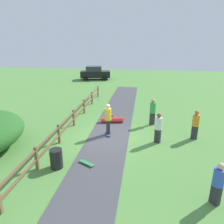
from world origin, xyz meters
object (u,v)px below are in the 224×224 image
object	(u,v)px
trash_bin	(56,159)
skater_riding	(108,118)
bystander_blue	(218,182)
skater_fallen	(112,120)
bystander_orange	(196,124)
skateboard_loose	(87,163)
bystander_white	(158,127)
bystander_green	(153,111)
parked_car_black	(95,73)

from	to	relation	value
trash_bin	skater_riding	world-z (taller)	skater_riding
skater_riding	bystander_blue	xyz separation A→B (m)	(4.64, -5.07, -0.21)
skater_fallen	bystander_orange	size ratio (longest dim) A/B	0.91
trash_bin	skateboard_loose	bearing A→B (deg)	18.07
skater_fallen	bystander_white	bearing A→B (deg)	-41.71
skater_riding	bystander_green	bearing A→B (deg)	37.56
skater_fallen	skateboard_loose	size ratio (longest dim) A/B	1.97
bystander_blue	skater_fallen	bearing A→B (deg)	123.47
trash_bin	bystander_blue	xyz separation A→B (m)	(6.36, -1.30, 0.44)
bystander_blue	trash_bin	bearing A→B (deg)	168.44
bystander_green	parked_car_black	xyz separation A→B (m)	(-7.67, 16.35, -0.04)
skater_riding	parked_car_black	bearing A→B (deg)	105.20
skater_riding	bystander_green	world-z (taller)	skater_riding
bystander_white	bystander_green	distance (m)	2.64
skater_riding	bystander_blue	bearing A→B (deg)	-47.51
bystander_green	trash_bin	bearing A→B (deg)	-127.01
skater_fallen	parked_car_black	xyz separation A→B (m)	(-4.92, 16.33, 0.76)
bystander_blue	parked_car_black	size ratio (longest dim) A/B	0.37
skater_fallen	bystander_white	distance (m)	4.06
trash_bin	bystander_white	world-z (taller)	bystander_white
skater_fallen	bystander_white	size ratio (longest dim) A/B	0.91
skater_fallen	bystander_green	distance (m)	2.87
bystander_white	skater_fallen	bearing A→B (deg)	138.29
trash_bin	bystander_white	bearing A→B (deg)	34.66
skater_riding	bystander_green	distance (m)	3.37
skateboard_loose	bystander_blue	bearing A→B (deg)	-18.62
bystander_green	skater_riding	bearing A→B (deg)	-142.44
bystander_green	bystander_orange	distance (m)	2.99
skater_fallen	skateboard_loose	world-z (taller)	skater_fallen
trash_bin	bystander_blue	distance (m)	6.51
skateboard_loose	bystander_green	xyz separation A→B (m)	(3.12, 5.41, 0.92)
skateboard_loose	parked_car_black	xyz separation A→B (m)	(-4.55, 21.76, 0.87)
bystander_orange	bystander_blue	distance (m)	5.29
bystander_blue	skateboard_loose	bearing A→B (deg)	161.38
skater_riding	bystander_green	size ratio (longest dim) A/B	1.07
bystander_green	bystander_blue	xyz separation A→B (m)	(1.97, -7.12, -0.11)
skater_riding	bystander_orange	xyz separation A→B (m)	(5.02, 0.21, -0.15)
skateboard_loose	bystander_orange	bearing A→B (deg)	33.06
bystander_white	bystander_blue	xyz separation A→B (m)	(1.74, -4.49, -0.06)
trash_bin	skateboard_loose	xyz separation A→B (m)	(1.27, 0.41, -0.36)
bystander_white	skateboard_loose	bearing A→B (deg)	-140.31
skater_riding	bystander_orange	bearing A→B (deg)	2.36
skateboard_loose	bystander_green	bearing A→B (deg)	60.03
skateboard_loose	bystander_green	world-z (taller)	bystander_green
trash_bin	skater_riding	bearing A→B (deg)	65.49
trash_bin	skater_riding	xyz separation A→B (m)	(1.72, 3.77, 0.65)
trash_bin	parked_car_black	distance (m)	22.42
skater_fallen	bystander_orange	distance (m)	5.49
bystander_green	parked_car_black	bearing A→B (deg)	115.13
skateboard_loose	parked_car_black	world-z (taller)	parked_car_black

